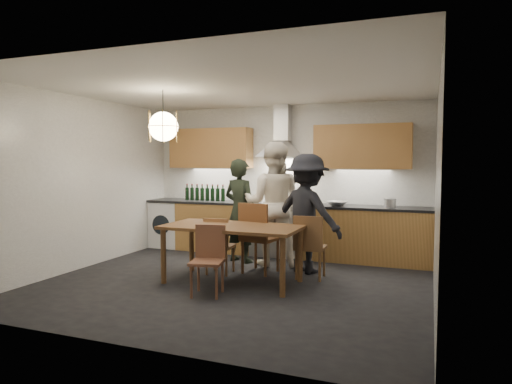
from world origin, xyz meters
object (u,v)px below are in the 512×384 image
(chair_back_left, at_px, (218,242))
(stock_pot, at_px, (390,203))
(person_left, at_px, (240,211))
(person_mid, at_px, (273,204))
(dining_table, at_px, (232,232))
(chair_front, at_px, (209,255))
(wine_bottles, at_px, (205,192))
(mixing_bowl, at_px, (337,203))
(person_right, at_px, (307,213))

(chair_back_left, xyz_separation_m, stock_pot, (2.23, 1.59, 0.49))
(person_left, bearing_deg, person_mid, -164.42)
(chair_back_left, distance_m, person_left, 0.96)
(dining_table, height_order, chair_front, chair_front)
(stock_pot, distance_m, wine_bottles, 3.29)
(chair_front, distance_m, mixing_bowl, 2.71)
(person_right, height_order, mixing_bowl, person_right)
(chair_back_left, bearing_deg, stock_pot, -148.70)
(chair_front, distance_m, person_right, 1.76)
(chair_front, distance_m, stock_pot, 3.17)
(person_right, bearing_deg, person_mid, -2.04)
(dining_table, distance_m, person_left, 1.28)
(person_mid, height_order, wine_bottles, person_mid)
(dining_table, bearing_deg, person_left, 108.59)
(dining_table, relative_size, person_mid, 0.95)
(chair_front, bearing_deg, dining_table, 71.39)
(chair_back_left, distance_m, person_mid, 1.14)
(person_right, distance_m, wine_bottles, 2.43)
(person_left, relative_size, person_right, 0.96)
(person_mid, height_order, stock_pot, person_mid)
(chair_front, xyz_separation_m, wine_bottles, (-1.35, 2.51, 0.57))
(wine_bottles, bearing_deg, chair_front, -61.63)
(mixing_bowl, xyz_separation_m, wine_bottles, (-2.46, 0.08, 0.11))
(stock_pot, bearing_deg, dining_table, -134.45)
(chair_back_left, xyz_separation_m, person_right, (1.15, 0.61, 0.40))
(person_left, bearing_deg, dining_table, 124.35)
(stock_pot, bearing_deg, wine_bottles, 179.37)
(person_right, height_order, wine_bottles, person_right)
(chair_back_left, relative_size, wine_bottles, 1.01)
(chair_back_left, xyz_separation_m, person_left, (-0.03, 0.89, 0.36))
(person_left, xyz_separation_m, person_right, (1.18, -0.28, 0.04))
(person_right, height_order, stock_pot, person_right)
(mixing_bowl, distance_m, stock_pot, 0.83)
(person_mid, height_order, person_right, person_mid)
(person_left, bearing_deg, mixing_bowl, -139.40)
(mixing_bowl, relative_size, wine_bottles, 0.39)
(chair_front, bearing_deg, person_right, 48.17)
(chair_front, relative_size, stock_pot, 4.54)
(person_mid, xyz_separation_m, wine_bottles, (-1.58, 0.74, 0.09))
(dining_table, height_order, person_left, person_left)
(person_left, xyz_separation_m, stock_pot, (2.26, 0.70, 0.13))
(person_left, height_order, stock_pot, person_left)
(chair_back_left, relative_size, chair_front, 0.97)
(person_mid, relative_size, stock_pot, 10.37)
(wine_bottles, bearing_deg, person_left, -35.74)
(chair_back_left, bearing_deg, dining_table, 134.46)
(person_left, bearing_deg, chair_front, 116.80)
(person_left, relative_size, stock_pot, 8.96)
(person_right, relative_size, mixing_bowl, 5.47)
(chair_back_left, relative_size, stock_pot, 4.43)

